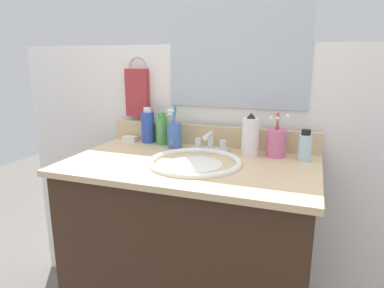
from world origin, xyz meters
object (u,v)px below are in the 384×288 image
bottle_shampoo_blue (148,126)px  bottle_toner_green (162,130)px  faucet (210,144)px  cup_pink (276,142)px  soap_bar (130,139)px  cup_blue_plastic (174,134)px  hand_towel (137,93)px  bottle_gel_clear (305,147)px  bottle_lotion_white (250,136)px

bottle_shampoo_blue → bottle_toner_green: 0.07m
faucet → cup_pink: (0.27, 0.00, 0.03)m
bottle_shampoo_blue → soap_bar: (-0.09, -0.01, -0.06)m
faucet → cup_blue_plastic: bearing=-178.8°
soap_bar → hand_towel: bearing=82.1°
bottle_gel_clear → bottle_lotion_white: bearing=179.6°
cup_blue_plastic → soap_bar: 0.25m
hand_towel → bottle_toner_green: size_ratio=1.54×
bottle_toner_green → cup_pink: 0.51m
bottle_shampoo_blue → bottle_gel_clear: bearing=-5.4°
hand_towel → cup_blue_plastic: 0.30m
soap_bar → cup_blue_plastic: bearing=-8.8°
bottle_gel_clear → cup_blue_plastic: 0.54m
faucet → hand_towel: bearing=165.1°
cup_pink → soap_bar: bearing=177.4°
bottle_shampoo_blue → cup_blue_plastic: (0.15, -0.05, -0.02)m
faucet → bottle_toner_green: size_ratio=1.12×
hand_towel → bottle_shampoo_blue: bearing=-36.0°
bottle_toner_green → soap_bar: 0.17m
bottle_gel_clear → soap_bar: bottle_gel_clear is taller
bottle_toner_green → bottle_lotion_white: bottle_lotion_white is taller
bottle_toner_green → bottle_lotion_white: bearing=-7.8°
bottle_toner_green → cup_pink: cup_pink is taller
faucet → bottle_toner_green: bottle_toner_green is taller
hand_towel → cup_blue_plastic: (0.23, -0.11, -0.16)m
faucet → cup_pink: cup_pink is taller
soap_bar → cup_pink: bearing=-2.6°
hand_towel → faucet: (0.39, -0.10, -0.19)m
bottle_shampoo_blue → cup_pink: cup_pink is taller
soap_bar → bottle_gel_clear: bearing=-3.9°
faucet → bottle_shampoo_blue: (-0.31, 0.05, 0.05)m
faucet → bottle_toner_green: bearing=170.8°
bottle_toner_green → cup_pink: (0.51, -0.04, -0.01)m
bottle_gel_clear → soap_bar: size_ratio=1.88×
hand_towel → soap_bar: 0.22m
faucet → soap_bar: bearing=175.2°
hand_towel → cup_blue_plastic: hand_towel is taller
faucet → bottle_toner_green: 0.24m
bottle_shampoo_blue → cup_pink: (0.58, -0.04, -0.02)m
bottle_gel_clear → soap_bar: bearing=176.1°
hand_towel → soap_bar: bearing=-97.9°
faucet → bottle_gel_clear: 0.38m
bottle_lotion_white → cup_blue_plastic: bearing=177.6°
cup_blue_plastic → soap_bar: size_ratio=2.82×
soap_bar → bottle_toner_green: bearing=1.6°
bottle_gel_clear → cup_blue_plastic: size_ratio=0.67×
faucet → bottle_shampoo_blue: 0.32m
hand_towel → cup_blue_plastic: size_ratio=1.22×
bottle_lotion_white → cup_pink: cup_pink is taller
bottle_toner_green → soap_bar: (-0.16, -0.00, -0.05)m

